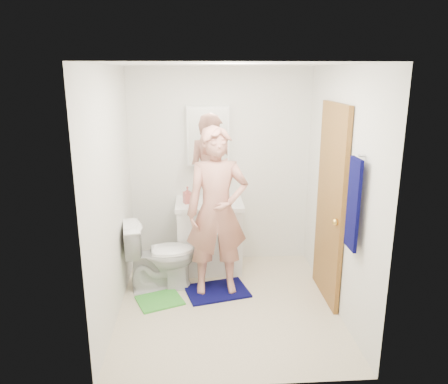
# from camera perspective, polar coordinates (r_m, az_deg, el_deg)

# --- Properties ---
(floor) EXTENTS (2.20, 2.40, 0.02)m
(floor) POSITION_cam_1_polar(r_m,az_deg,el_deg) (4.67, 0.44, -14.69)
(floor) COLOR beige
(floor) RESTS_ON ground
(ceiling) EXTENTS (2.20, 2.40, 0.02)m
(ceiling) POSITION_cam_1_polar(r_m,az_deg,el_deg) (4.04, 0.51, 16.49)
(ceiling) COLOR white
(ceiling) RESTS_ON ground
(wall_back) EXTENTS (2.20, 0.02, 2.40)m
(wall_back) POSITION_cam_1_polar(r_m,az_deg,el_deg) (5.37, -0.49, 3.24)
(wall_back) COLOR silver
(wall_back) RESTS_ON ground
(wall_front) EXTENTS (2.20, 0.02, 2.40)m
(wall_front) POSITION_cam_1_polar(r_m,az_deg,el_deg) (3.06, 2.16, -6.42)
(wall_front) COLOR silver
(wall_front) RESTS_ON ground
(wall_left) EXTENTS (0.02, 2.40, 2.40)m
(wall_left) POSITION_cam_1_polar(r_m,az_deg,el_deg) (4.26, -14.57, -0.52)
(wall_left) COLOR silver
(wall_left) RESTS_ON ground
(wall_right) EXTENTS (0.02, 2.40, 2.40)m
(wall_right) POSITION_cam_1_polar(r_m,az_deg,el_deg) (4.42, 14.98, 0.01)
(wall_right) COLOR silver
(wall_right) RESTS_ON ground
(vanity_cabinet) EXTENTS (0.75, 0.55, 0.80)m
(vanity_cabinet) POSITION_cam_1_polar(r_m,az_deg,el_deg) (5.31, -1.90, -5.93)
(vanity_cabinet) COLOR white
(vanity_cabinet) RESTS_ON floor
(countertop) EXTENTS (0.79, 0.59, 0.05)m
(countertop) POSITION_cam_1_polar(r_m,az_deg,el_deg) (5.17, -1.95, -1.54)
(countertop) COLOR white
(countertop) RESTS_ON vanity_cabinet
(sink_basin) EXTENTS (0.40, 0.40, 0.03)m
(sink_basin) POSITION_cam_1_polar(r_m,az_deg,el_deg) (5.17, -1.95, -1.38)
(sink_basin) COLOR white
(sink_basin) RESTS_ON countertop
(faucet) EXTENTS (0.03, 0.03, 0.12)m
(faucet) POSITION_cam_1_polar(r_m,az_deg,el_deg) (5.32, -2.02, -0.10)
(faucet) COLOR silver
(faucet) RESTS_ON countertop
(medicine_cabinet) EXTENTS (0.50, 0.12, 0.70)m
(medicine_cabinet) POSITION_cam_1_polar(r_m,az_deg,el_deg) (5.22, -2.11, 7.34)
(medicine_cabinet) COLOR white
(medicine_cabinet) RESTS_ON wall_back
(mirror_panel) EXTENTS (0.46, 0.01, 0.66)m
(mirror_panel) POSITION_cam_1_polar(r_m,az_deg,el_deg) (5.16, -2.09, 7.24)
(mirror_panel) COLOR white
(mirror_panel) RESTS_ON wall_back
(door) EXTENTS (0.05, 0.80, 2.05)m
(door) POSITION_cam_1_polar(r_m,az_deg,el_deg) (4.59, 13.71, -1.61)
(door) COLOR #99652A
(door) RESTS_ON ground
(door_knob) EXTENTS (0.07, 0.07, 0.07)m
(door_knob) POSITION_cam_1_polar(r_m,az_deg,el_deg) (4.31, 14.38, -3.82)
(door_knob) COLOR gold
(door_knob) RESTS_ON door
(towel) EXTENTS (0.03, 0.24, 0.80)m
(towel) POSITION_cam_1_polar(r_m,az_deg,el_deg) (3.86, 16.55, -1.55)
(towel) COLOR #060640
(towel) RESTS_ON wall_right
(towel_hook) EXTENTS (0.06, 0.02, 0.02)m
(towel_hook) POSITION_cam_1_polar(r_m,az_deg,el_deg) (3.78, 17.60, 4.56)
(towel_hook) COLOR silver
(towel_hook) RESTS_ON wall_right
(toilet) EXTENTS (0.83, 0.56, 0.78)m
(toilet) POSITION_cam_1_polar(r_m,az_deg,el_deg) (4.90, -8.30, -8.12)
(toilet) COLOR white
(toilet) RESTS_ON floor
(bath_mat) EXTENTS (0.75, 0.61, 0.02)m
(bath_mat) POSITION_cam_1_polar(r_m,az_deg,el_deg) (4.91, -0.92, -12.80)
(bath_mat) COLOR #060640
(bath_mat) RESTS_ON floor
(green_rug) EXTENTS (0.55, 0.51, 0.02)m
(green_rug) POSITION_cam_1_polar(r_m,az_deg,el_deg) (4.78, -8.39, -13.83)
(green_rug) COLOR green
(green_rug) RESTS_ON floor
(soap_dispenser) EXTENTS (0.12, 0.12, 0.20)m
(soap_dispenser) POSITION_cam_1_polar(r_m,az_deg,el_deg) (5.10, -4.80, -0.38)
(soap_dispenser) COLOR #C25D5A
(soap_dispenser) RESTS_ON countertop
(toothbrush_cup) EXTENTS (0.16, 0.16, 0.11)m
(toothbrush_cup) POSITION_cam_1_polar(r_m,az_deg,el_deg) (5.24, -0.37, -0.41)
(toothbrush_cup) COLOR #88479C
(toothbrush_cup) RESTS_ON countertop
(man) EXTENTS (0.67, 0.46, 1.79)m
(man) POSITION_cam_1_polar(r_m,az_deg,el_deg) (4.58, -0.91, -2.61)
(man) COLOR tan
(man) RESTS_ON bath_mat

